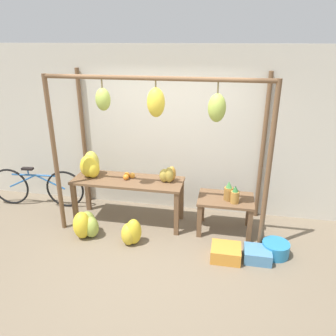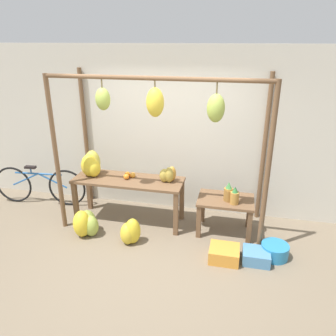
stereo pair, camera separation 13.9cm
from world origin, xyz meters
name	(u,v)px [view 1 (the left image)]	position (x,y,z in m)	size (l,w,h in m)	color
ground_plane	(148,258)	(0.00, 0.00, 0.00)	(20.00, 20.00, 0.00)	#756651
shop_wall_back	(170,132)	(0.00, 1.61, 1.40)	(8.00, 0.08, 2.80)	beige
stall_awning	(162,125)	(0.06, 0.74, 1.73)	(3.15, 1.14, 2.42)	brown
display_table_main	(128,186)	(-0.55, 0.92, 0.65)	(1.78, 0.60, 0.76)	brown
display_table_side	(225,205)	(1.01, 0.92, 0.46)	(0.85, 0.58, 0.58)	brown
banana_pile_on_table	(90,166)	(-1.19, 0.93, 0.94)	(0.41, 0.43, 0.41)	yellow
orange_pile	(128,176)	(-0.56, 0.98, 0.80)	(0.18, 0.19, 0.09)	orange
pineapple_cluster	(231,193)	(1.08, 0.85, 0.70)	(0.23, 0.22, 0.30)	olive
banana_pile_ground_left	(86,225)	(-1.07, 0.36, 0.20)	(0.45, 0.43, 0.43)	#9EB247
banana_pile_ground_right	(131,233)	(-0.34, 0.30, 0.18)	(0.39, 0.36, 0.41)	yellow
fruit_crate_white	(226,253)	(1.07, 0.20, 0.10)	(0.41, 0.36, 0.19)	orange
blue_bucket	(275,249)	(1.75, 0.41, 0.10)	(0.38, 0.38, 0.20)	teal
parked_bicycle	(37,187)	(-2.35, 1.14, 0.37)	(1.73, 0.19, 0.74)	black
papaya_pile	(168,175)	(0.10, 0.96, 0.88)	(0.28, 0.25, 0.25)	#B2993D
fruit_crate_purple	(257,255)	(1.50, 0.25, 0.09)	(0.37, 0.32, 0.17)	#4C84B2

